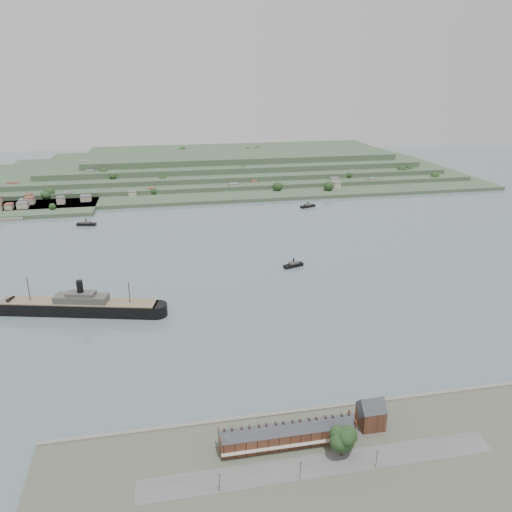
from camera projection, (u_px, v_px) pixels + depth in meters
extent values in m
plane|color=slate|center=(243.00, 284.00, 359.65)|extent=(1400.00, 1400.00, 0.00)
cube|color=#4C5142|center=(326.00, 479.00, 186.46)|extent=(220.00, 80.00, 2.00)
cube|color=gray|center=(298.00, 413.00, 222.21)|extent=(220.00, 2.00, 2.60)
cube|color=#595959|center=(321.00, 465.00, 191.61)|extent=(140.00, 12.00, 0.10)
cube|color=#49281A|center=(287.00, 437.00, 201.48)|extent=(55.00, 8.00, 7.00)
cube|color=#33353A|center=(288.00, 430.00, 200.25)|extent=(55.60, 8.15, 8.15)
cube|color=beige|center=(290.00, 446.00, 197.24)|extent=(55.00, 1.60, 0.25)
cube|color=#49281A|center=(219.00, 437.00, 194.97)|extent=(0.50, 8.40, 3.00)
cube|color=#49281A|center=(352.00, 419.00, 204.84)|extent=(0.50, 8.40, 3.00)
cube|color=black|center=(233.00, 432.00, 195.46)|extent=(0.90, 1.40, 3.20)
cube|color=black|center=(247.00, 430.00, 196.45)|extent=(0.90, 1.40, 3.20)
cube|color=black|center=(281.00, 426.00, 198.92)|extent=(0.90, 1.40, 3.20)
cube|color=black|center=(294.00, 424.00, 199.91)|extent=(0.90, 1.40, 3.20)
cube|color=black|center=(327.00, 420.00, 202.38)|extent=(0.90, 1.40, 3.20)
cube|color=black|center=(340.00, 418.00, 203.36)|extent=(0.90, 1.40, 3.20)
cube|color=#49281A|center=(371.00, 417.00, 211.54)|extent=(10.00, 10.00, 9.00)
cube|color=#33353A|center=(372.00, 408.00, 209.96)|extent=(10.40, 10.18, 10.18)
cube|color=#384F35|center=(199.00, 180.00, 689.93)|extent=(760.00, 260.00, 4.00)
cube|color=#384F35|center=(212.00, 173.00, 714.93)|extent=(680.00, 220.00, 5.00)
cube|color=#384F35|center=(221.00, 167.00, 729.48)|extent=(600.00, 200.00, 6.00)
cube|color=#384F35|center=(229.00, 160.00, 743.69)|extent=(520.00, 180.00, 7.00)
cube|color=#384F35|center=(237.00, 153.00, 757.55)|extent=(440.00, 160.00, 8.00)
cube|color=#384F35|center=(27.00, 207.00, 552.88)|extent=(150.00, 90.00, 4.00)
cube|color=gray|center=(13.00, 218.00, 513.58)|extent=(22.00, 14.00, 2.80)
cube|color=black|center=(79.00, 308.00, 314.29)|extent=(99.29, 37.05, 7.71)
cone|color=black|center=(3.00, 306.00, 316.81)|extent=(16.04, 16.04, 13.21)
cylinder|color=black|center=(157.00, 310.00, 311.77)|extent=(13.21, 13.21, 7.71)
cube|color=#7A6A51|center=(78.00, 302.00, 312.82)|extent=(96.89, 35.45, 0.66)
cube|color=#4A4845|center=(81.00, 298.00, 311.86)|extent=(34.44, 17.69, 4.40)
cube|color=#4A4845|center=(81.00, 294.00, 310.82)|extent=(18.96, 11.78, 2.75)
cylinder|color=black|center=(80.00, 288.00, 309.36)|extent=(3.96, 3.96, 9.91)
cylinder|color=#432E1F|center=(29.00, 290.00, 311.81)|extent=(0.55, 0.55, 17.61)
cylinder|color=#432E1F|center=(129.00, 294.00, 308.95)|extent=(0.55, 0.55, 15.41)
cube|color=black|center=(293.00, 265.00, 389.62)|extent=(16.88, 9.43, 2.62)
cube|color=#4A4845|center=(293.00, 263.00, 388.94)|extent=(8.09, 5.69, 1.96)
cylinder|color=black|center=(294.00, 260.00, 388.17)|extent=(1.09, 1.09, 3.81)
cube|color=black|center=(86.00, 224.00, 493.74)|extent=(19.22, 8.61, 2.48)
cube|color=#4A4845|center=(86.00, 222.00, 493.08)|extent=(9.00, 5.65, 1.86)
cylinder|color=black|center=(86.00, 220.00, 492.36)|extent=(1.03, 1.03, 3.61)
cube|color=black|center=(308.00, 206.00, 559.14)|extent=(18.68, 11.14, 2.41)
cube|color=#4A4845|center=(308.00, 205.00, 558.51)|extent=(9.03, 6.65, 1.81)
cylinder|color=black|center=(308.00, 203.00, 557.81)|extent=(1.00, 1.00, 3.52)
cylinder|color=#432E1F|center=(342.00, 450.00, 195.71)|extent=(1.28, 1.28, 5.35)
sphere|color=#1D3316|center=(343.00, 440.00, 194.03)|extent=(9.62, 9.62, 9.62)
sphere|color=#1D3316|center=(348.00, 435.00, 195.11)|extent=(7.48, 7.48, 7.48)
sphere|color=#1D3316|center=(339.00, 442.00, 191.98)|extent=(6.84, 6.84, 6.84)
sphere|color=#1D3316|center=(346.00, 438.00, 191.02)|extent=(6.41, 6.41, 6.41)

